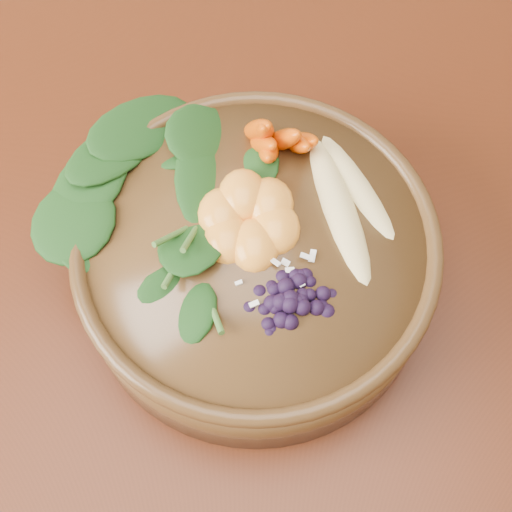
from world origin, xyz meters
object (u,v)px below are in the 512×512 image
mandarin_cluster (248,211)px  banana_halves (350,188)px  stoneware_bowl (256,262)px  dining_table (113,453)px  kale_heap (170,187)px  blueberry_pile (295,293)px  carrot_cluster (274,112)px

mandarin_cluster → banana_halves: bearing=15.1°
banana_halves → mandarin_cluster: size_ratio=1.85×
stoneware_bowl → banana_halves: banana_halves is taller
dining_table → kale_heap: 0.24m
banana_halves → blueberry_pile: bearing=-141.5°
dining_table → banana_halves: (0.19, 0.15, 0.18)m
dining_table → carrot_cluster: (0.13, 0.20, 0.20)m
banana_halves → dining_table: bearing=-166.3°
dining_table → stoneware_bowl: bearing=43.5°
kale_heap → mandarin_cluster: kale_heap is taller
dining_table → banana_halves: 0.30m
kale_heap → carrot_cluster: bearing=35.3°
dining_table → stoneware_bowl: 0.21m
carrot_cluster → blueberry_pile: 0.13m
stoneware_bowl → kale_heap: (-0.06, 0.03, 0.05)m
carrot_cluster → stoneware_bowl: bearing=-123.7°
blueberry_pile → stoneware_bowl: bearing=117.7°
dining_table → carrot_cluster: bearing=56.0°
stoneware_bowl → carrot_cluster: 0.11m
banana_halves → blueberry_pile: blueberry_pile is taller
carrot_cluster → mandarin_cluster: 0.07m
carrot_cluster → banana_halves: carrot_cluster is taller
dining_table → blueberry_pile: bearing=24.6°
dining_table → mandarin_cluster: mandarin_cluster is taller
kale_heap → mandarin_cluster: 0.06m
stoneware_bowl → carrot_cluster: carrot_cluster is taller
stoneware_bowl → kale_heap: size_ratio=1.53×
mandarin_cluster → carrot_cluster: bearing=75.0°
dining_table → stoneware_bowl: (0.12, 0.11, 0.13)m
carrot_cluster → dining_table: bearing=-148.8°
dining_table → mandarin_cluster: size_ratio=19.40×
dining_table → kale_heap: size_ratio=9.39×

